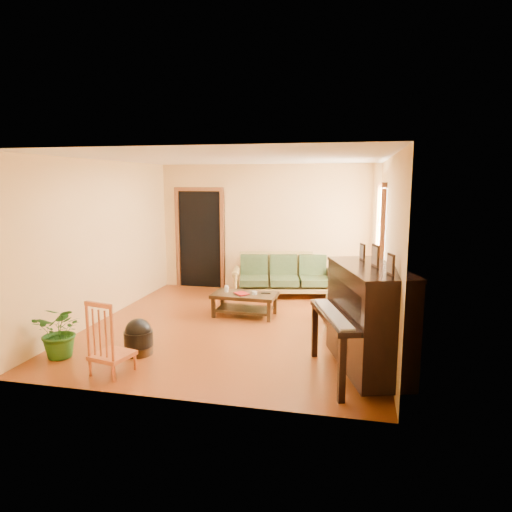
% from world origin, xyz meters
% --- Properties ---
extents(floor, '(5.00, 5.00, 0.00)m').
position_xyz_m(floor, '(0.00, 0.00, 0.00)').
color(floor, '#63290D').
rests_on(floor, ground).
extents(doorway, '(1.08, 0.16, 2.05)m').
position_xyz_m(doorway, '(-1.45, 2.48, 1.02)').
color(doorway, black).
rests_on(doorway, floor).
extents(window, '(0.12, 1.36, 1.46)m').
position_xyz_m(window, '(2.21, 1.30, 1.50)').
color(window, white).
rests_on(window, right_wall).
extents(sofa, '(2.10, 1.22, 0.84)m').
position_xyz_m(sofa, '(0.44, 2.06, 0.42)').
color(sofa, olive).
rests_on(sofa, floor).
extents(coffee_table, '(1.09, 0.63, 0.39)m').
position_xyz_m(coffee_table, '(0.00, 0.57, 0.19)').
color(coffee_table, black).
rests_on(coffee_table, floor).
extents(armchair, '(0.93, 0.97, 0.94)m').
position_xyz_m(armchair, '(1.77, 0.35, 0.47)').
color(armchair, olive).
rests_on(armchair, floor).
extents(piano, '(1.28, 1.67, 1.30)m').
position_xyz_m(piano, '(1.97, -1.44, 0.65)').
color(piano, black).
rests_on(piano, floor).
extents(footstool, '(0.50, 0.50, 0.36)m').
position_xyz_m(footstool, '(-0.95, -1.41, 0.18)').
color(footstool, black).
rests_on(footstool, floor).
extents(red_chair, '(0.51, 0.54, 0.90)m').
position_xyz_m(red_chair, '(-0.98, -2.03, 0.45)').
color(red_chair, '#9A441C').
rests_on(red_chair, floor).
extents(leaning_frame, '(0.41, 0.18, 0.53)m').
position_xyz_m(leaning_frame, '(1.52, 2.36, 0.27)').
color(leaning_frame, gold).
rests_on(leaning_frame, floor).
extents(ceramic_crock, '(0.27, 0.27, 0.26)m').
position_xyz_m(ceramic_crock, '(1.82, 2.19, 0.13)').
color(ceramic_crock, '#3757A5').
rests_on(ceramic_crock, floor).
extents(potted_plant, '(0.70, 0.63, 0.70)m').
position_xyz_m(potted_plant, '(-1.87, -1.72, 0.35)').
color(potted_plant, '#225618').
rests_on(potted_plant, floor).
extents(book, '(0.30, 0.31, 0.02)m').
position_xyz_m(book, '(-0.10, 0.44, 0.40)').
color(book, maroon).
rests_on(book, coffee_table).
extents(candle, '(0.07, 0.07, 0.11)m').
position_xyz_m(candle, '(-0.33, 0.61, 0.44)').
color(candle, silver).
rests_on(candle, coffee_table).
extents(glass_jar, '(0.11, 0.11, 0.05)m').
position_xyz_m(glass_jar, '(0.18, 0.54, 0.42)').
color(glass_jar, silver).
rests_on(glass_jar, coffee_table).
extents(remote, '(0.16, 0.05, 0.02)m').
position_xyz_m(remote, '(0.35, 0.64, 0.40)').
color(remote, black).
rests_on(remote, coffee_table).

